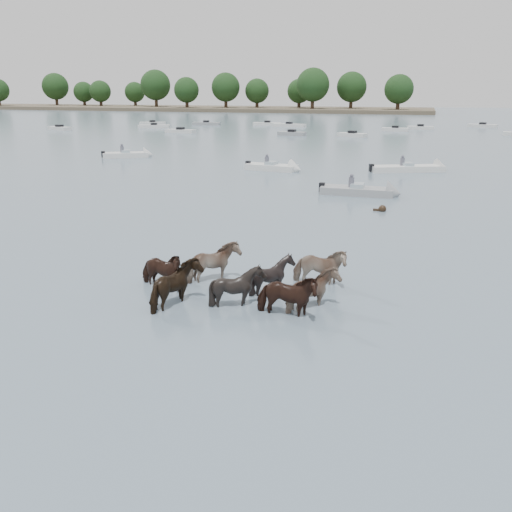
# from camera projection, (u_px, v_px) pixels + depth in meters

# --- Properties ---
(ground) EXTENTS (400.00, 400.00, 0.00)m
(ground) POSITION_uv_depth(u_px,v_px,m) (198.00, 296.00, 17.76)
(ground) COLOR slate
(ground) RESTS_ON ground
(shoreline) EXTENTS (160.00, 30.00, 1.00)m
(shoreline) POSITION_uv_depth(u_px,v_px,m) (174.00, 108.00, 173.98)
(shoreline) COLOR #4C4233
(shoreline) RESTS_ON ground
(pony_herd) EXTENTS (7.13, 4.59, 1.66)m
(pony_herd) POSITION_uv_depth(u_px,v_px,m) (244.00, 282.00, 17.48)
(pony_herd) COLOR black
(pony_herd) RESTS_ON ground
(swimming_pony) EXTENTS (0.72, 0.44, 0.44)m
(swimming_pony) POSITION_uv_depth(u_px,v_px,m) (381.00, 209.00, 29.99)
(swimming_pony) COLOR black
(swimming_pony) RESTS_ON ground
(motorboat_a) EXTENTS (5.06, 2.32, 1.92)m
(motorboat_a) POSITION_uv_depth(u_px,v_px,m) (279.00, 168.00, 44.71)
(motorboat_a) COLOR silver
(motorboat_a) RESTS_ON ground
(motorboat_b) EXTENTS (5.23, 1.71, 1.92)m
(motorboat_b) POSITION_uv_depth(u_px,v_px,m) (369.00, 192.00, 34.40)
(motorboat_b) COLOR gray
(motorboat_b) RESTS_ON ground
(motorboat_c) EXTENTS (6.57, 3.97, 1.92)m
(motorboat_c) POSITION_uv_depth(u_px,v_px,m) (416.00, 169.00, 44.42)
(motorboat_c) COLOR silver
(motorboat_c) RESTS_ON ground
(motorboat_f) EXTENTS (4.98, 3.67, 1.92)m
(motorboat_f) POSITION_uv_depth(u_px,v_px,m) (134.00, 155.00, 53.61)
(motorboat_f) COLOR silver
(motorboat_f) RESTS_ON ground
(distant_flotilla) EXTENTS (107.31, 29.89, 0.93)m
(distant_flotilla) POSITION_uv_depth(u_px,v_px,m) (373.00, 130.00, 85.13)
(distant_flotilla) COLOR silver
(distant_flotilla) RESTS_ON ground
(treeline) EXTENTS (145.92, 20.09, 12.31)m
(treeline) POSITION_uv_depth(u_px,v_px,m) (181.00, 88.00, 169.01)
(treeline) COLOR #382619
(treeline) RESTS_ON ground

